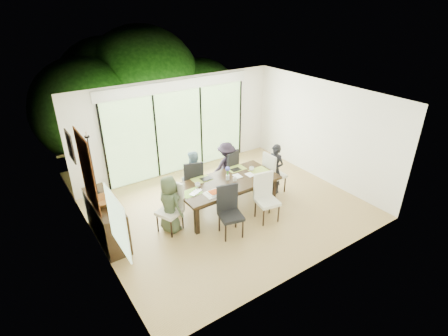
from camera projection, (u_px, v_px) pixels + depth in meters
floor at (230, 209)px, 8.43m from camera, size 6.00×5.00×0.01m
ceiling at (231, 99)px, 7.21m from camera, size 6.00×5.00×0.01m
wall_back at (178, 126)px, 9.67m from camera, size 6.00×0.02×2.70m
wall_front at (315, 210)px, 5.96m from camera, size 6.00×0.02×2.70m
wall_left at (94, 198)px, 6.31m from camera, size 0.02×5.00×2.70m
wall_right at (322, 131)px, 9.33m from camera, size 0.02×5.00×2.70m
glass_doors at (179, 132)px, 9.71m from camera, size 4.20×0.02×2.30m
blinds_header at (177, 85)px, 9.12m from camera, size 4.40×0.06×0.28m
mullion_a at (104, 149)px, 8.65m from camera, size 0.05×0.04×2.30m
mullion_b at (156, 137)px, 9.35m from camera, size 0.05×0.04×2.30m
mullion_c at (201, 127)px, 10.06m from camera, size 0.05×0.04×2.30m
mullion_d at (240, 118)px, 10.76m from camera, size 0.05×0.04×2.30m
side_window at (118, 223)px, 5.37m from camera, size 0.02×0.90×1.00m
deck at (168, 161)px, 10.96m from camera, size 6.00×1.80×0.10m
rail_top at (155, 135)px, 11.28m from camera, size 6.00×0.08×0.06m
foliage_left at (85, 110)px, 10.72m from camera, size 3.20×3.20×3.20m
foliage_mid at (144, 85)px, 12.11m from camera, size 4.00×4.00×4.00m
foliage_right at (201, 98)px, 12.66m from camera, size 2.80×2.80×2.80m
foliage_far at (110, 90)px, 12.20m from camera, size 3.60×3.60×3.60m
table_top at (227, 182)px, 8.11m from camera, size 2.43×1.11×0.06m
table_apron at (227, 186)px, 8.15m from camera, size 2.23×0.91×0.10m
table_leg_fl at (197, 220)px, 7.42m from camera, size 0.09×0.09×0.70m
table_leg_fr at (273, 191)px, 8.50m from camera, size 0.09×0.09×0.70m
table_leg_bl at (178, 202)px, 8.05m from camera, size 0.09×0.09×0.70m
table_leg_br at (252, 177)px, 9.14m from camera, size 0.09×0.09×0.70m
chair_left_end at (169, 208)px, 7.43m from camera, size 0.61×0.61×1.11m
chair_right_end at (275, 172)px, 8.94m from camera, size 0.47×0.47×1.11m
chair_far_left at (192, 179)px, 8.59m from camera, size 0.59×0.59×1.11m
chair_far_right at (226, 169)px, 9.09m from camera, size 0.60×0.60×1.11m
chair_near_left at (231, 213)px, 7.29m from camera, size 0.56×0.56×1.11m
chair_near_right at (268, 198)px, 7.79m from camera, size 0.54×0.54×1.11m
person_left_end at (170, 204)px, 7.40m from camera, size 0.53×0.69×1.31m
person_right_end at (275, 169)px, 8.89m from camera, size 0.52×0.68×1.31m
person_far_left at (193, 176)px, 8.53m from camera, size 0.68×0.52×1.31m
person_far_right at (226, 166)px, 9.03m from camera, size 0.62×0.40×1.31m
placemat_left at (191, 193)px, 7.62m from camera, size 0.45×0.32×0.01m
placemat_right at (259, 170)px, 8.57m from camera, size 0.45×0.32×0.01m
placemat_far_l at (202, 179)px, 8.16m from camera, size 0.45×0.32×0.01m
placemat_far_r at (236, 169)px, 8.66m from camera, size 0.45×0.32×0.01m
placemat_paper at (214, 193)px, 7.60m from camera, size 0.45×0.32×0.01m
tablet_far_l at (206, 179)px, 8.17m from camera, size 0.26×0.18×0.01m
tablet_far_r at (236, 169)px, 8.60m from camera, size 0.24×0.17×0.01m
papers at (252, 174)px, 8.41m from camera, size 0.30×0.22×0.00m
platter_base at (214, 193)px, 7.59m from camera, size 0.26×0.26×0.02m
platter_snacks at (214, 192)px, 7.58m from camera, size 0.20×0.20×0.01m
vase at (228, 177)px, 8.13m from camera, size 0.08×0.08×0.12m
hyacinth_stems at (228, 173)px, 8.07m from camera, size 0.04×0.04×0.16m
hyacinth_blooms at (228, 169)px, 8.03m from camera, size 0.11×0.11×0.11m
laptop at (198, 193)px, 7.59m from camera, size 0.39×0.34×0.03m
cup_a at (198, 185)px, 7.83m from camera, size 0.17×0.17×0.10m
cup_b at (235, 179)px, 8.08m from camera, size 0.14×0.14×0.09m
cup_c at (252, 169)px, 8.55m from camera, size 0.17×0.17×0.10m
book at (235, 177)px, 8.25m from camera, size 0.17×0.23×0.02m
sideboard at (106, 220)px, 7.23m from camera, size 0.45×1.61×0.91m
bowl at (104, 201)px, 6.93m from camera, size 0.48×0.48×0.12m
candlestick_base at (98, 193)px, 7.28m from camera, size 0.10×0.10×0.04m
candlestick_shaft at (92, 166)px, 6.99m from camera, size 0.02×0.02×1.26m
candlestick_pan at (87, 137)px, 6.71m from camera, size 0.10×0.10×0.03m
candle at (86, 134)px, 6.69m from camera, size 0.04×0.04×0.10m
tapestry at (87, 172)px, 6.47m from camera, size 0.02×1.00×1.50m
art_frame at (70, 146)px, 7.41m from camera, size 0.03×0.55×0.65m
art_canvas at (71, 146)px, 7.42m from camera, size 0.01×0.45×0.55m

